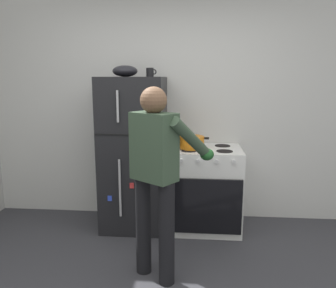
{
  "coord_description": "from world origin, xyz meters",
  "views": [
    {
      "loc": [
        0.32,
        -2.03,
        1.66
      ],
      "look_at": [
        0.03,
        1.32,
        1.0
      ],
      "focal_mm": 35.96,
      "sensor_mm": 36.0,
      "label": 1
    }
  ],
  "objects_px": {
    "mixing_bowl": "(125,71)",
    "stove_range": "(206,189)",
    "coffee_mug": "(150,72)",
    "refrigerator": "(134,153)",
    "person_cook": "(158,166)",
    "red_pot": "(192,142)"
  },
  "relations": [
    {
      "from": "red_pot",
      "to": "coffee_mug",
      "type": "height_order",
      "value": "coffee_mug"
    },
    {
      "from": "stove_range",
      "to": "coffee_mug",
      "type": "relative_size",
      "value": 8.18
    },
    {
      "from": "coffee_mug",
      "to": "red_pot",
      "type": "bearing_deg",
      "value": -12.31
    },
    {
      "from": "person_cook",
      "to": "mixing_bowl",
      "type": "distance_m",
      "value": 1.34
    },
    {
      "from": "red_pot",
      "to": "coffee_mug",
      "type": "xyz_separation_m",
      "value": [
        -0.46,
        0.1,
        0.74
      ]
    },
    {
      "from": "coffee_mug",
      "to": "mixing_bowl",
      "type": "distance_m",
      "value": 0.27
    },
    {
      "from": "person_cook",
      "to": "refrigerator",
      "type": "bearing_deg",
      "value": 110.97
    },
    {
      "from": "stove_range",
      "to": "person_cook",
      "type": "distance_m",
      "value": 1.18
    },
    {
      "from": "stove_range",
      "to": "red_pot",
      "type": "bearing_deg",
      "value": -166.08
    },
    {
      "from": "stove_range",
      "to": "person_cook",
      "type": "relative_size",
      "value": 0.57
    },
    {
      "from": "refrigerator",
      "to": "person_cook",
      "type": "bearing_deg",
      "value": -69.03
    },
    {
      "from": "refrigerator",
      "to": "person_cook",
      "type": "distance_m",
      "value": 1.07
    },
    {
      "from": "stove_range",
      "to": "red_pot",
      "type": "xyz_separation_m",
      "value": [
        -0.16,
        -0.04,
        0.53
      ]
    },
    {
      "from": "refrigerator",
      "to": "coffee_mug",
      "type": "distance_m",
      "value": 0.9
    },
    {
      "from": "refrigerator",
      "to": "stove_range",
      "type": "relative_size",
      "value": 1.83
    },
    {
      "from": "mixing_bowl",
      "to": "stove_range",
      "type": "bearing_deg",
      "value": -0.67
    },
    {
      "from": "stove_range",
      "to": "coffee_mug",
      "type": "distance_m",
      "value": 1.41
    },
    {
      "from": "stove_range",
      "to": "coffee_mug",
      "type": "xyz_separation_m",
      "value": [
        -0.62,
        0.06,
        1.27
      ]
    },
    {
      "from": "stove_range",
      "to": "coffee_mug",
      "type": "bearing_deg",
      "value": 174.43
    },
    {
      "from": "refrigerator",
      "to": "red_pot",
      "type": "xyz_separation_m",
      "value": [
        0.64,
        -0.05,
        0.15
      ]
    },
    {
      "from": "stove_range",
      "to": "coffee_mug",
      "type": "height_order",
      "value": "coffee_mug"
    },
    {
      "from": "coffee_mug",
      "to": "mixing_bowl",
      "type": "xyz_separation_m",
      "value": [
        -0.26,
        -0.05,
        0.01
      ]
    }
  ]
}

